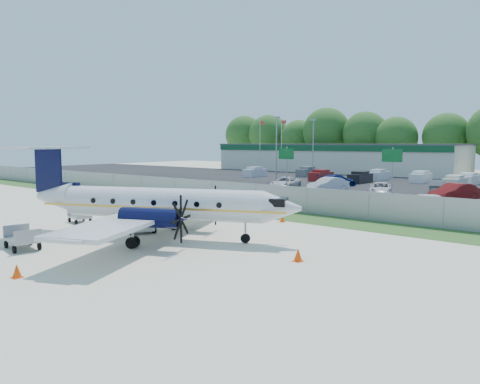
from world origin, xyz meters
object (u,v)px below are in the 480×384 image
Objects in this scene: baggage_cart_near at (80,216)px; baggage_cart_far at (22,239)px; aircraft at (157,203)px; pushback_tug at (140,223)px.

baggage_cart_near is 7.95m from baggage_cart_far.
aircraft reaches higher than pushback_tug.
baggage_cart_far is at bearing -116.36° from aircraft.
pushback_tug is 1.28× the size of baggage_cart_near.
aircraft is at bearing 63.64° from baggage_cart_far.
baggage_cart_far reaches higher than baggage_cart_near.
pushback_tug is 1.06× the size of baggage_cart_far.
baggage_cart_far is at bearing -51.60° from baggage_cart_near.
aircraft is 2.62m from pushback_tug.
aircraft is 8.57× the size of baggage_cart_near.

